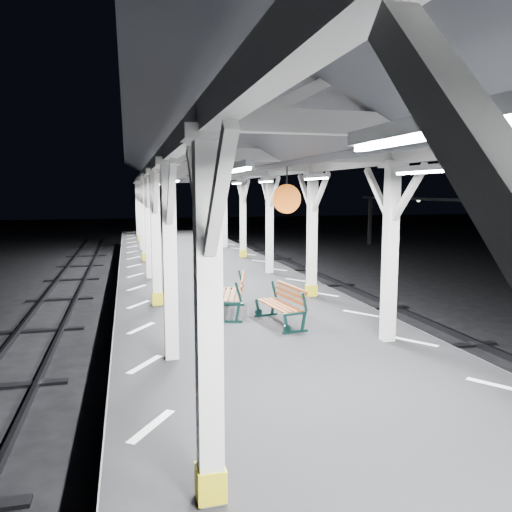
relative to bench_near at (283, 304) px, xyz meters
name	(u,v)px	position (x,y,z in m)	size (l,w,h in m)	color
ground	(257,365)	(-0.47, 0.37, -1.43)	(120.00, 120.00, 0.00)	black
platform	(257,343)	(-0.47, 0.37, -0.93)	(6.00, 50.00, 1.00)	black
hazard_stripes_left	(141,328)	(-2.92, 0.37, -0.43)	(1.00, 48.00, 0.01)	silver
hazard_stripes_right	(361,313)	(1.98, 0.37, -0.43)	(1.00, 48.00, 0.01)	silver
track_left	(8,384)	(-5.47, 0.37, -1.35)	(2.20, 60.00, 0.16)	#2D2D33
track_right	(456,344)	(4.53, 0.37, -1.35)	(2.20, 60.00, 0.16)	#2D2D33
canopy	(257,153)	(-0.47, 0.36, 3.12)	(5.40, 49.00, 4.65)	silver
bench_near	(283,304)	(0.00, 0.00, 0.00)	(0.76, 1.56, 0.81)	#0E2A26
bench_mid	(234,293)	(-0.82, 1.09, 0.05)	(1.01, 1.75, 0.90)	#0E2A26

